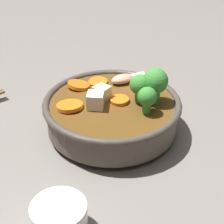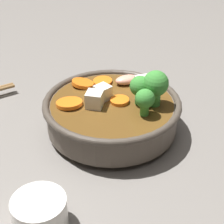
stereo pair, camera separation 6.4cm
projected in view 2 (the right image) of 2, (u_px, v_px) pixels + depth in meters
name	position (u px, v px, depth m)	size (l,w,h in m)	color
ground_plane	(112.00, 130.00, 0.66)	(3.00, 3.00, 0.00)	slate
stirfry_bowl	(113.00, 110.00, 0.64)	(0.24, 0.24, 0.12)	#51473D
tea_cup	(40.00, 213.00, 0.47)	(0.07, 0.07, 0.05)	white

